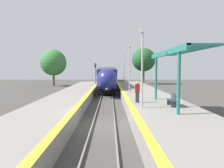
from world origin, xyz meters
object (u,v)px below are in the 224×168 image
at_px(train, 109,74).
at_px(lamppost_mid, 129,65).
at_px(platform_bench, 173,100).
at_px(lamppost_near, 142,63).
at_px(railway_signal, 95,74).
at_px(lamppost_far, 124,66).
at_px(person_waiting, 137,92).

height_order(train, lamppost_mid, lamppost_mid).
height_order(platform_bench, lamppost_mid, lamppost_mid).
height_order(platform_bench, lamppost_near, lamppost_near).
bearing_deg(railway_signal, train, 84.39).
relative_size(platform_bench, lamppost_far, 0.28).
distance_m(train, lamppost_far, 24.47).
height_order(platform_bench, railway_signal, railway_signal).
distance_m(platform_bench, lamppost_far, 18.86).
distance_m(train, lamppost_near, 43.57).
height_order(train, railway_signal, railway_signal).
xyz_separation_m(platform_bench, railway_signal, (-6.93, 21.66, 1.30)).
xyz_separation_m(person_waiting, lamppost_mid, (0.02, 7.28, 2.16)).
bearing_deg(train, platform_bench, -83.54).
bearing_deg(lamppost_mid, railway_signal, 110.06).
xyz_separation_m(lamppost_near, lamppost_far, (0.00, 19.19, 0.00)).
height_order(train, person_waiting, train).
relative_size(platform_bench, person_waiting, 0.87).
bearing_deg(railway_signal, lamppost_far, -33.88).
relative_size(railway_signal, lamppost_far, 0.87).
relative_size(railway_signal, lamppost_mid, 0.87).
bearing_deg(train, lamppost_near, -86.62).
xyz_separation_m(person_waiting, lamppost_near, (0.02, -2.31, 2.16)).
bearing_deg(person_waiting, lamppost_far, 89.94).
relative_size(person_waiting, lamppost_far, 0.32).
bearing_deg(person_waiting, train, 93.54).
relative_size(person_waiting, railway_signal, 0.37).
relative_size(train, platform_bench, 44.35).
distance_m(person_waiting, railway_signal, 20.54).
height_order(platform_bench, lamppost_far, lamppost_far).
bearing_deg(railway_signal, platform_bench, -72.27).
bearing_deg(lamppost_far, railway_signal, 146.12).
bearing_deg(railway_signal, lamppost_near, -78.25).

